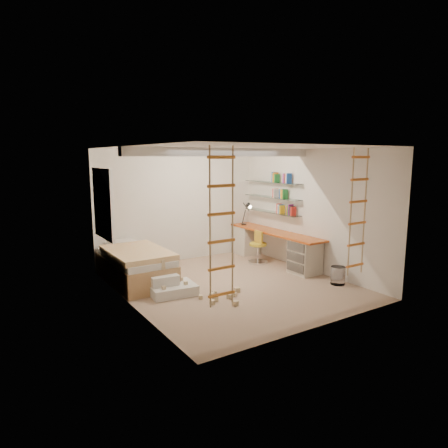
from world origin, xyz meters
TOP-DOWN VIEW (x-y plane):
  - floor at (0.00, 0.00)m, footprint 4.50×4.50m
  - ceiling_beam at (0.00, 0.30)m, footprint 4.00×0.18m
  - window_frame at (-1.97, 1.50)m, footprint 0.06×1.15m
  - window_blind at (-1.93, 1.50)m, footprint 0.02×1.00m
  - rope_ladder_left at (-1.35, -1.75)m, footprint 0.41×0.04m
  - rope_ladder_right at (1.35, -1.75)m, footprint 0.41×0.04m
  - waste_bin at (1.75, -1.05)m, footprint 0.28×0.28m
  - desk at (1.72, 0.86)m, footprint 0.56×2.80m
  - shelves at (1.87, 1.13)m, footprint 0.25×1.80m
  - bed at (-1.48, 1.23)m, footprint 1.02×2.00m
  - task_lamp at (1.67, 1.82)m, footprint 0.14×0.36m
  - swivel_chair at (1.40, 1.03)m, footprint 0.49×0.49m
  - play_platform at (-1.22, 0.20)m, footprint 0.86×0.70m
  - toy_blocks at (-0.83, -0.23)m, footprint 1.34×1.27m
  - books at (1.87, 1.13)m, footprint 0.14×0.64m

SIDE VIEW (x-z plane):
  - floor at x=0.00m, z-range 0.00..0.00m
  - play_platform at x=-1.22m, z-range -0.04..0.32m
  - toy_blocks at x=-0.83m, z-range -0.14..0.48m
  - waste_bin at x=1.75m, z-range 0.00..0.35m
  - swivel_chair at x=1.40m, z-range -0.10..0.66m
  - bed at x=-1.48m, z-range -0.02..0.67m
  - desk at x=1.72m, z-range 0.03..0.78m
  - task_lamp at x=1.67m, z-range 0.85..1.42m
  - shelves at x=1.87m, z-range 1.14..1.86m
  - rope_ladder_left at x=-1.35m, z-range 0.45..2.58m
  - rope_ladder_right at x=1.35m, z-range 0.45..2.58m
  - window_frame at x=-1.97m, z-range 0.88..2.23m
  - window_blind at x=-1.93m, z-range 0.95..2.15m
  - books at x=1.87m, z-range 1.16..2.08m
  - ceiling_beam at x=0.00m, z-range 2.44..2.60m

